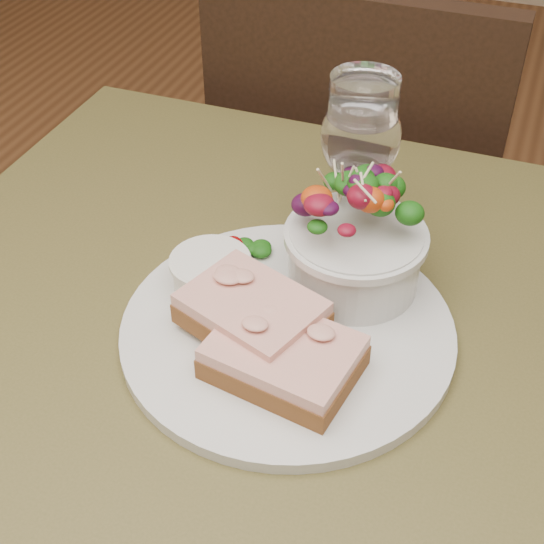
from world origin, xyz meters
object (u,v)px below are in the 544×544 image
(sandwich_back, at_px, (252,312))
(ramekin, at_px, (211,272))
(chair_far, at_px, (360,281))
(sandwich_front, at_px, (283,357))
(wine_glass, at_px, (360,141))
(dinner_plate, at_px, (288,329))
(salad_bowl, at_px, (356,233))
(cafe_table, at_px, (271,422))

(sandwich_back, xyz_separation_m, ramekin, (-0.06, 0.04, -0.00))
(chair_far, bearing_deg, sandwich_back, 93.90)
(sandwich_front, height_order, wine_glass, wine_glass)
(dinner_plate, xyz_separation_m, sandwich_front, (0.01, -0.05, 0.02))
(sandwich_back, relative_size, ramekin, 1.96)
(chair_far, xyz_separation_m, sandwich_front, (0.08, -0.67, 0.48))
(dinner_plate, relative_size, wine_glass, 1.73)
(sandwich_back, relative_size, salad_bowl, 1.09)
(wine_glass, bearing_deg, salad_bowl, -74.41)
(dinner_plate, distance_m, sandwich_back, 0.04)
(dinner_plate, height_order, salad_bowl, salad_bowl)
(cafe_table, xyz_separation_m, sandwich_front, (0.02, -0.03, 0.13))
(sandwich_front, bearing_deg, ramekin, 152.39)
(sandwich_back, bearing_deg, ramekin, 164.46)
(sandwich_front, bearing_deg, salad_bowl, 89.29)
(wine_glass, bearing_deg, chair_far, 100.10)
(chair_far, bearing_deg, cafe_table, 95.64)
(salad_bowl, height_order, wine_glass, wine_glass)
(salad_bowl, distance_m, wine_glass, 0.09)
(sandwich_back, bearing_deg, wine_glass, 95.11)
(salad_bowl, xyz_separation_m, wine_glass, (-0.02, 0.07, 0.05))
(dinner_plate, height_order, sandwich_back, sandwich_back)
(cafe_table, height_order, dinner_plate, dinner_plate)
(cafe_table, distance_m, sandwich_back, 0.14)
(ramekin, bearing_deg, dinner_plate, -14.55)
(chair_far, height_order, ramekin, chair_far)
(ramekin, bearing_deg, sandwich_back, -35.72)
(chair_far, bearing_deg, sandwich_front, 97.26)
(sandwich_back, xyz_separation_m, wine_glass, (0.05, 0.17, 0.09))
(chair_far, height_order, dinner_plate, chair_far)
(dinner_plate, relative_size, sandwich_back, 2.18)
(dinner_plate, xyz_separation_m, salad_bowl, (0.04, 0.08, 0.07))
(chair_far, bearing_deg, ramekin, 88.59)
(sandwich_back, height_order, ramekin, sandwich_back)
(sandwich_front, xyz_separation_m, wine_glass, (0.00, 0.20, 0.10))
(dinner_plate, xyz_separation_m, ramekin, (-0.08, 0.02, 0.03))
(sandwich_front, relative_size, sandwich_back, 0.96)
(chair_far, xyz_separation_m, dinner_plate, (0.06, -0.62, 0.46))
(cafe_table, height_order, ramekin, ramekin)
(wine_glass, bearing_deg, cafe_table, -98.41)
(cafe_table, height_order, salad_bowl, salad_bowl)
(cafe_table, distance_m, ramekin, 0.16)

